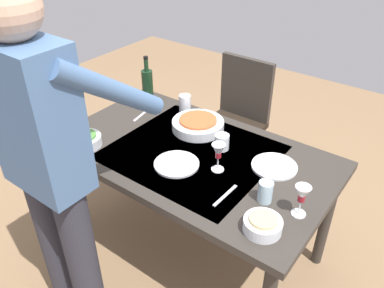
{
  "coord_description": "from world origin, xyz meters",
  "views": [
    {
      "loc": [
        -1.02,
        1.37,
        1.89
      ],
      "look_at": [
        0.0,
        0.0,
        0.77
      ],
      "focal_mm": 36.57,
      "sensor_mm": 36.0,
      "label": 1
    }
  ],
  "objects": [
    {
      "name": "ground_plane",
      "position": [
        0.0,
        0.0,
        0.0
      ],
      "size": [
        6.0,
        6.0,
        0.0
      ],
      "primitive_type": "plane",
      "color": "#846647"
    },
    {
      "name": "dining_table",
      "position": [
        0.0,
        0.0,
        0.65
      ],
      "size": [
        1.48,
        0.86,
        0.72
      ],
      "color": "#332D28",
      "rests_on": "ground_plane"
    },
    {
      "name": "chair_near",
      "position": [
        0.2,
        -0.81,
        0.53
      ],
      "size": [
        0.4,
        0.4,
        0.91
      ],
      "color": "black",
      "rests_on": "ground_plane"
    },
    {
      "name": "person_server",
      "position": [
        0.19,
        0.69,
        0.96
      ],
      "size": [
        0.42,
        0.61,
        1.69
      ],
      "color": "#2D2D38",
      "rests_on": "ground_plane"
    },
    {
      "name": "wine_bottle",
      "position": [
        0.6,
        -0.33,
        0.83
      ],
      "size": [
        0.07,
        0.07,
        0.3
      ],
      "color": "black",
      "rests_on": "dining_table"
    },
    {
      "name": "wine_glass_left",
      "position": [
        -0.2,
        0.05,
        0.83
      ],
      "size": [
        0.07,
        0.07,
        0.15
      ],
      "color": "white",
      "rests_on": "dining_table"
    },
    {
      "name": "wine_glass_right",
      "position": [
        -0.65,
        0.11,
        0.83
      ],
      "size": [
        0.07,
        0.07,
        0.15
      ],
      "color": "white",
      "rests_on": "dining_table"
    },
    {
      "name": "water_cup_near_left",
      "position": [
        0.65,
        0.2,
        0.77
      ],
      "size": [
        0.07,
        0.07,
        0.1
      ],
      "primitive_type": "cylinder",
      "color": "silver",
      "rests_on": "dining_table"
    },
    {
      "name": "water_cup_near_right",
      "position": [
        -0.11,
        -0.12,
        0.76
      ],
      "size": [
        0.08,
        0.08,
        0.09
      ],
      "primitive_type": "cylinder",
      "color": "silver",
      "rests_on": "dining_table"
    },
    {
      "name": "water_cup_far_left",
      "position": [
        -0.49,
        0.12,
        0.77
      ],
      "size": [
        0.07,
        0.07,
        0.1
      ],
      "primitive_type": "cylinder",
      "color": "silver",
      "rests_on": "dining_table"
    },
    {
      "name": "water_cup_far_right",
      "position": [
        0.31,
        -0.34,
        0.77
      ],
      "size": [
        0.07,
        0.07,
        0.11
      ],
      "primitive_type": "cylinder",
      "color": "silver",
      "rests_on": "dining_table"
    },
    {
      "name": "serving_bowl_pasta",
      "position": [
        0.11,
        -0.21,
        0.75
      ],
      "size": [
        0.3,
        0.3,
        0.07
      ],
      "color": "silver",
      "rests_on": "dining_table"
    },
    {
      "name": "side_bowl_salad",
      "position": [
        0.51,
        0.29,
        0.75
      ],
      "size": [
        0.18,
        0.18,
        0.07
      ],
      "color": "silver",
      "rests_on": "dining_table"
    },
    {
      "name": "side_bowl_bread",
      "position": [
        -0.57,
        0.28,
        0.75
      ],
      "size": [
        0.16,
        0.16,
        0.07
      ],
      "color": "silver",
      "rests_on": "dining_table"
    },
    {
      "name": "dinner_plate_near",
      "position": [
        -0.41,
        -0.14,
        0.73
      ],
      "size": [
        0.23,
        0.23,
        0.01
      ],
      "primitive_type": "cylinder",
      "color": "silver",
      "rests_on": "dining_table"
    },
    {
      "name": "dinner_plate_far",
      "position": [
        -0.01,
        0.14,
        0.73
      ],
      "size": [
        0.23,
        0.23,
        0.01
      ],
      "primitive_type": "cylinder",
      "color": "silver",
      "rests_on": "dining_table"
    },
    {
      "name": "table_knife",
      "position": [
        0.49,
        -0.15,
        0.72
      ],
      "size": [
        0.05,
        0.2,
        0.0
      ],
      "primitive_type": "cube",
      "rotation": [
        0.0,
        0.0,
        0.19
      ],
      "color": "silver",
      "rests_on": "dining_table"
    },
    {
      "name": "table_fork",
      "position": [
        -0.33,
        0.19,
        0.72
      ],
      "size": [
        0.02,
        0.18,
        0.0
      ],
      "primitive_type": "cube",
      "rotation": [
        0.0,
        0.0,
        -0.03
      ],
      "color": "silver",
      "rests_on": "dining_table"
    }
  ]
}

